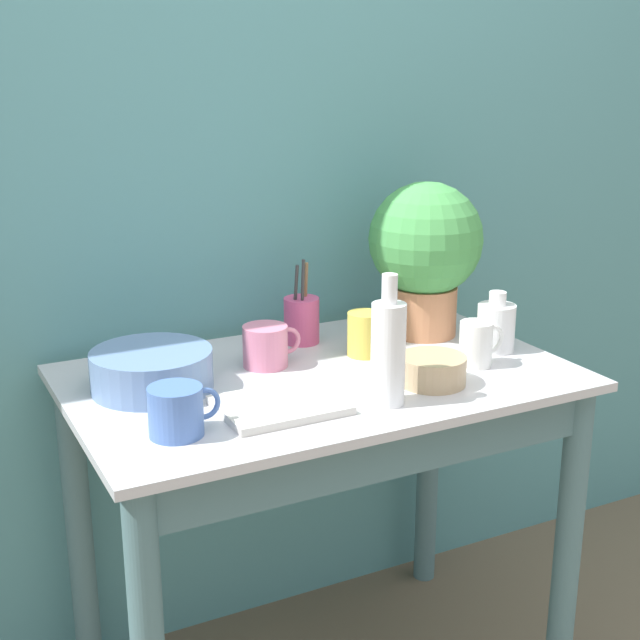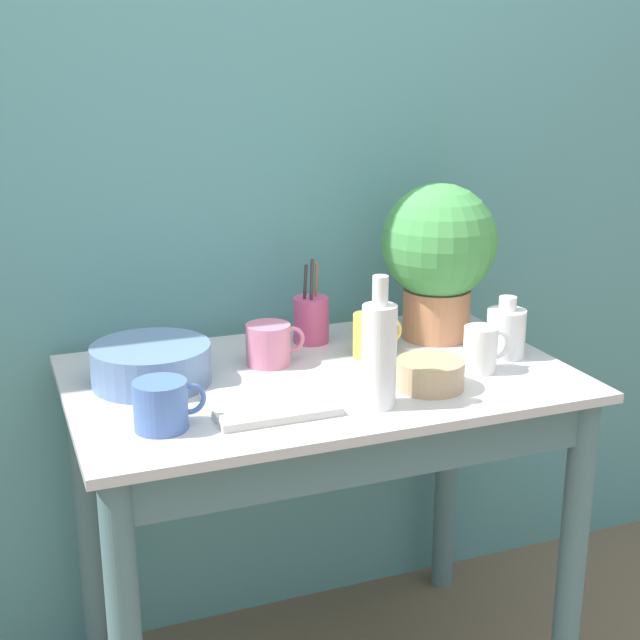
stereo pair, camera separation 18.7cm
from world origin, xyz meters
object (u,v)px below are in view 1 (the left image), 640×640
(bottle_short, at_px, (496,326))
(mug_yellow, at_px, (366,334))
(mug_pink, at_px, (266,346))
(bowl_wash_large, at_px, (152,370))
(bottle_tall, at_px, (388,351))
(tray_board, at_px, (280,405))
(bowl_small_tan, at_px, (432,370))
(potted_plant, at_px, (425,249))
(mug_white, at_px, (477,344))
(mug_blue, at_px, (177,411))
(utensil_cup, at_px, (302,319))

(bottle_short, relative_size, mug_yellow, 1.19)
(mug_pink, bearing_deg, bottle_short, -15.43)
(bowl_wash_large, relative_size, mug_pink, 1.85)
(bottle_tall, xyz_separation_m, tray_board, (-0.20, 0.07, -0.10))
(bowl_wash_large, relative_size, bottle_tall, 0.95)
(tray_board, bearing_deg, bowl_wash_large, 131.31)
(mug_pink, bearing_deg, bowl_small_tan, -44.44)
(bowl_small_tan, distance_m, tray_board, 0.34)
(bowl_wash_large, distance_m, tray_board, 0.29)
(bottle_short, bearing_deg, potted_plant, 113.98)
(bowl_wash_large, bearing_deg, bottle_short, -8.50)
(mug_pink, height_order, mug_yellow, mug_yellow)
(bowl_wash_large, xyz_separation_m, tray_board, (0.19, -0.21, -0.03))
(potted_plant, height_order, bottle_tall, potted_plant)
(mug_pink, height_order, mug_white, mug_white)
(potted_plant, bearing_deg, bowl_wash_large, -174.75)
(bottle_short, bearing_deg, mug_yellow, 159.34)
(mug_white, xyz_separation_m, bowl_small_tan, (-0.15, -0.05, -0.02))
(mug_yellow, bearing_deg, bottle_short, -20.66)
(bowl_small_tan, bearing_deg, mug_blue, -179.14)
(potted_plant, bearing_deg, utensil_cup, 165.61)
(bowl_wash_large, height_order, bowl_small_tan, bowl_wash_large)
(mug_yellow, relative_size, bowl_small_tan, 0.84)
(bowl_wash_large, relative_size, utensil_cup, 1.20)
(bowl_wash_large, distance_m, mug_blue, 0.24)
(bowl_wash_large, distance_m, utensil_cup, 0.43)
(mug_pink, distance_m, bowl_small_tan, 0.37)
(mug_blue, bearing_deg, mug_white, 4.80)
(potted_plant, distance_m, utensil_cup, 0.34)
(bowl_small_tan, bearing_deg, utensil_cup, 108.13)
(mug_yellow, relative_size, tray_board, 0.50)
(bowl_wash_large, bearing_deg, tray_board, -48.69)
(mug_white, xyz_separation_m, tray_board, (-0.49, -0.03, -0.04))
(bottle_short, bearing_deg, bowl_small_tan, -155.26)
(bowl_small_tan, relative_size, utensil_cup, 0.67)
(bowl_wash_large, height_order, mug_yellow, mug_yellow)
(bottle_short, height_order, mug_blue, bottle_short)
(bowl_wash_large, height_order, tray_board, bowl_wash_large)
(bowl_wash_large, distance_m, mug_white, 0.70)
(mug_blue, height_order, utensil_cup, utensil_cup)
(tray_board, bearing_deg, mug_pink, 72.20)
(mug_blue, bearing_deg, bottle_short, 8.76)
(mug_blue, bearing_deg, bowl_wash_large, 83.84)
(bottle_tall, xyz_separation_m, mug_blue, (-0.41, 0.04, -0.06))
(bowl_wash_large, distance_m, mug_pink, 0.27)
(bowl_wash_large, height_order, bottle_tall, bottle_tall)
(bowl_wash_large, bearing_deg, mug_pink, 5.48)
(bottle_tall, height_order, mug_pink, bottle_tall)
(mug_white, relative_size, utensil_cup, 0.53)
(potted_plant, xyz_separation_m, bottle_short, (0.08, -0.18, -0.15))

